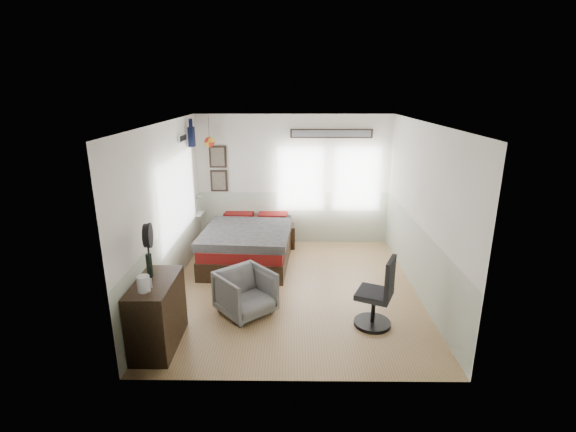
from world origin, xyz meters
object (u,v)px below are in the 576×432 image
bed (249,243)px  dresser (157,314)px  nightstand (283,236)px  task_chair (378,299)px  armchair (246,293)px

bed → dresser: bearing=-103.4°
dresser → nightstand: bearing=66.5°
nightstand → task_chair: task_chair is taller
armchair → nightstand: armchair is taller
armchair → nightstand: (0.49, 2.70, -0.10)m
task_chair → nightstand: bearing=139.1°
dresser → nightstand: size_ratio=2.12×
bed → dresser: dresser is taller
bed → armchair: 2.00m
bed → dresser: (-0.88, -2.80, 0.11)m
dresser → armchair: 1.31m
task_chair → dresser: bearing=-145.9°
bed → armchair: bed is taller
task_chair → armchair: bearing=-165.2°
dresser → nightstand: 3.82m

